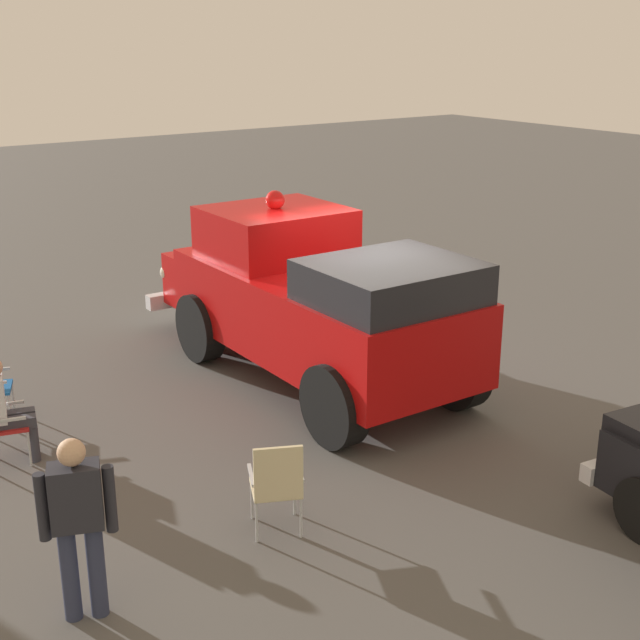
% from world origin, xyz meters
% --- Properties ---
extents(ground_plane, '(60.00, 60.00, 0.00)m').
position_xyz_m(ground_plane, '(0.00, 0.00, 0.00)').
color(ground_plane, '#514F4C').
extents(vintage_fire_truck, '(2.37, 5.97, 2.59)m').
position_xyz_m(vintage_fire_truck, '(0.60, -0.57, 1.20)').
color(vintage_fire_truck, black).
rests_on(vintage_fire_truck, ground).
extents(lawn_chair_spare, '(0.65, 0.66, 1.02)m').
position_xyz_m(lawn_chair_spare, '(3.24, 2.68, 0.59)').
color(lawn_chair_spare, '#B7BABF').
rests_on(lawn_chair_spare, ground).
extents(spectator_seated, '(0.61, 0.50, 1.29)m').
position_xyz_m(spectator_seated, '(4.95, -0.44, 0.70)').
color(spectator_seated, '#383842').
rests_on(spectator_seated, ground).
extents(spectator_standing, '(0.63, 0.39, 1.68)m').
position_xyz_m(spectator_standing, '(5.27, 2.81, 0.96)').
color(spectator_standing, '#2D334C').
rests_on(spectator_standing, ground).
extents(traffic_cone, '(0.40, 0.40, 0.64)m').
position_xyz_m(traffic_cone, '(-1.18, -2.59, 0.31)').
color(traffic_cone, orange).
rests_on(traffic_cone, ground).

